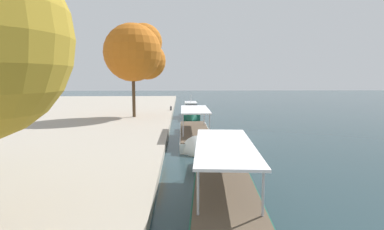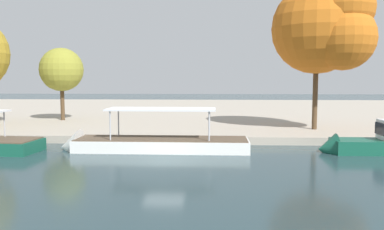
% 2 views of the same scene
% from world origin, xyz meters
% --- Properties ---
extents(ground_plane, '(220.00, 220.00, 0.00)m').
position_xyz_m(ground_plane, '(0.00, 0.00, 0.00)').
color(ground_plane, '#23383D').
extents(tour_boat_0, '(14.96, 4.17, 4.10)m').
position_xyz_m(tour_boat_0, '(-17.12, 3.02, 0.33)').
color(tour_boat_0, '#14513D').
rests_on(tour_boat_0, ground_plane).
extents(tour_boat_1, '(13.62, 3.04, 4.21)m').
position_xyz_m(tour_boat_1, '(-1.64, 3.70, 0.33)').
color(tour_boat_1, silver).
rests_on(tour_boat_1, ground_plane).
extents(motor_yacht_2, '(10.27, 2.33, 4.43)m').
position_xyz_m(motor_yacht_2, '(15.60, 3.52, 0.61)').
color(motor_yacht_2, '#14513D').
rests_on(motor_yacht_2, ground_plane).
extents(mooring_bollard_0, '(0.30, 0.30, 0.76)m').
position_xyz_m(mooring_bollard_0, '(20.46, 6.75, 1.02)').
color(mooring_bollard_0, '#2D2D33').
rests_on(mooring_bollard_0, dock_promenade).
extents(tree_0, '(8.43, 8.44, 13.22)m').
position_xyz_m(tree_0, '(12.88, 11.10, 9.66)').
color(tree_0, '#4C3823').
rests_on(tree_0, dock_promenade).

